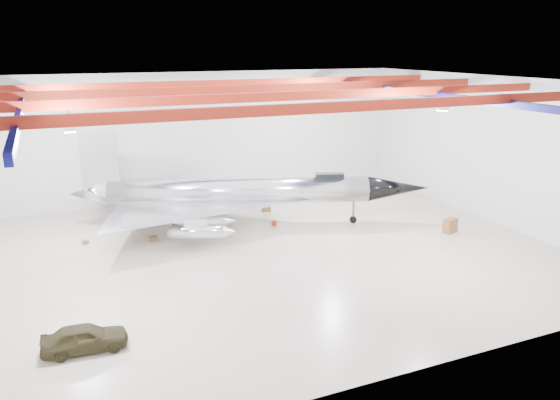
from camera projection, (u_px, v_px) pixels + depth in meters
name	position (u px, v px, depth m)	size (l,w,h in m)	color
floor	(245.00, 256.00, 35.26)	(40.00, 40.00, 0.00)	#BFB198
wall_back	(184.00, 137.00, 47.00)	(40.00, 40.00, 0.00)	silver
wall_right	(491.00, 150.00, 41.40)	(30.00, 30.00, 0.00)	silver
ceiling	(241.00, 83.00, 32.25)	(40.00, 40.00, 0.00)	#0A0F38
ceiling_structure	(242.00, 94.00, 32.44)	(39.50, 29.50, 1.08)	maroon
jet_aircraft	(239.00, 195.00, 40.65)	(25.95, 19.58, 7.33)	silver
jeep	(85.00, 338.00, 24.19)	(1.49, 3.71, 1.26)	#312C18
desk	(450.00, 226.00, 39.58)	(1.14, 0.57, 1.05)	brown
crate_ply	(153.00, 239.00, 37.94)	(0.52, 0.42, 0.36)	olive
toolbox_red	(178.00, 220.00, 42.11)	(0.40, 0.32, 0.28)	maroon
parts_bin	(266.00, 209.00, 44.74)	(0.67, 0.53, 0.47)	olive
crate_small	(85.00, 242.00, 37.36)	(0.39, 0.31, 0.27)	#59595B
tool_chest	(274.00, 223.00, 41.23)	(0.40, 0.40, 0.36)	maroon
oil_barrel	(222.00, 228.00, 40.10)	(0.54, 0.43, 0.38)	olive
spares_box	(206.00, 208.00, 45.05)	(0.43, 0.43, 0.38)	#59595B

